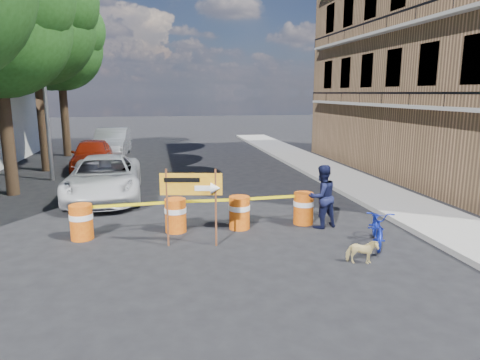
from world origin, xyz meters
name	(u,v)px	position (x,y,z in m)	size (l,w,h in m)	color
ground	(227,249)	(0.00, 0.00, 0.00)	(120.00, 120.00, 0.00)	black
sidewalk_east	(356,184)	(6.20, 6.00, 0.07)	(2.40, 40.00, 0.15)	gray
apartment_building	(465,39)	(12.00, 8.00, 6.00)	(8.00, 16.00, 12.00)	#966E4C
tree_mid_b	(35,23)	(-6.73, 12.00, 6.71)	(5.67, 5.40, 9.62)	#332316
tree_far	(60,46)	(-6.74, 17.00, 6.22)	(5.04, 4.80, 8.84)	#332316
streetlamp	(45,75)	(-5.93, 9.50, 4.38)	(1.25, 0.18, 8.00)	gray
barrel_far_left	(81,221)	(-3.50, 1.42, 0.47)	(0.58, 0.58, 0.90)	#D0440C
barrel_mid_left	(176,215)	(-1.13, 1.57, 0.47)	(0.58, 0.58, 0.90)	#D0440C
barrel_mid_right	(239,212)	(0.59, 1.51, 0.47)	(0.58, 0.58, 0.90)	#D0440C
barrel_far_right	(303,208)	(2.46, 1.61, 0.47)	(0.58, 0.58, 0.90)	#D0440C
detour_sign	(199,190)	(-0.60, 0.35, 1.40)	(1.46, 0.44, 1.91)	#592D19
pedestrian	(322,196)	(2.83, 1.20, 0.88)	(0.85, 0.66, 1.75)	black
bicycle	(379,209)	(3.68, -0.34, 0.89)	(0.62, 0.93, 1.77)	#1425A7
dog	(362,252)	(2.74, -1.42, 0.28)	(0.30, 0.66, 0.56)	#DBC77D
suv_white	(104,178)	(-3.42, 5.83, 0.74)	(2.45, 5.31, 1.47)	silver
sedan_red	(92,154)	(-4.66, 11.86, 0.74)	(1.75, 4.36, 1.48)	maroon
sedan_silver	(112,142)	(-4.15, 16.24, 0.82)	(1.74, 4.99, 1.64)	#A6A8AD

